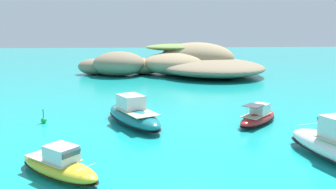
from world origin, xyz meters
The scene contains 7 objects.
ground_plane centered at (0.00, 0.00, 0.00)m, with size 400.00×400.00×0.00m, color teal.
islet_large centered at (10.37, 55.34, 2.75)m, with size 32.17×29.59×6.95m.
islet_small centered at (-7.43, 54.30, 2.13)m, with size 17.92×19.34×5.14m.
motorboat_yellow centered at (-7.62, 2.57, 0.68)m, with size 6.56×6.11×2.04m.
motorboat_teal centered at (-3.03, 14.04, 0.97)m, with size 6.86×10.16×2.90m.
motorboat_red centered at (9.28, 13.00, 0.67)m, with size 6.15×6.07×2.09m.
channel_buoy centered at (-11.91, 15.51, 0.34)m, with size 0.56×0.56×1.48m.
Camera 1 is at (-2.83, -17.36, 8.77)m, focal length 35.13 mm.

